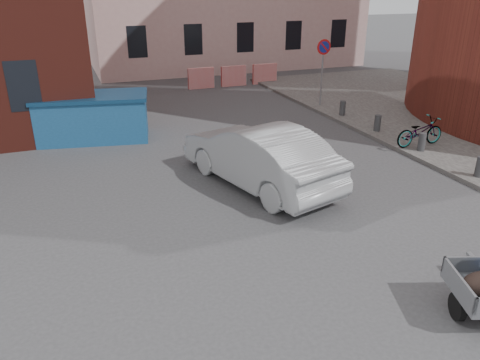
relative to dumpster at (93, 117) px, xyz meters
name	(u,v)px	position (x,y,z in m)	size (l,w,h in m)	color
ground	(295,244)	(3.10, -8.51, -0.75)	(120.00, 120.00, 0.00)	#38383A
no_parking_sign	(323,59)	(9.10, 0.98, 1.26)	(0.60, 0.09, 2.65)	gray
bollards	(422,142)	(9.10, -5.11, -0.35)	(0.22, 9.02, 0.55)	#3A3A3D
barriers	(234,76)	(7.30, 6.49, -0.25)	(4.70, 0.18, 1.00)	red
dumpster	(93,117)	(0.00, 0.00, 0.00)	(3.83, 2.47, 1.49)	#1B5083
silver_car	(259,155)	(3.60, -5.46, 0.04)	(1.68, 4.80, 1.58)	#9EA1A5
bicycle	(420,132)	(9.36, -4.68, -0.18)	(0.59, 1.70, 0.89)	black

